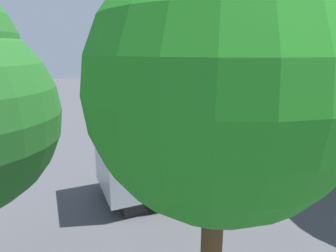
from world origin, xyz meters
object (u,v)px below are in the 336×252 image
(spectator_far_left, at_px, (237,130))
(spectator_right, at_px, (177,138))
(tour_bus, at_px, (230,141))
(parked_motorcycle_silver, at_px, (263,142))
(spectator_left, at_px, (217,133))
(spectator_centre, at_px, (198,135))
(spectator_far_right, at_px, (155,140))
(tree_left, at_px, (220,70))
(stunt_motorcycle, at_px, (122,120))

(spectator_far_left, distance_m, spectator_right, 3.43)
(tour_bus, bearing_deg, parked_motorcycle_silver, -146.07)
(spectator_left, relative_size, spectator_right, 0.95)
(spectator_centre, distance_m, spectator_right, 1.33)
(spectator_far_right, height_order, parked_motorcycle_silver, spectator_far_right)
(parked_motorcycle_silver, bearing_deg, spectator_far_left, -29.36)
(tour_bus, bearing_deg, spectator_right, -66.08)
(spectator_far_right, xyz_separation_m, tree_left, (1.88, 9.14, 3.95))
(spectator_far_right, bearing_deg, spectator_centre, -177.45)
(spectator_left, relative_size, spectator_far_right, 1.01)
(spectator_far_right, bearing_deg, tour_bus, 127.00)
(tree_left, bearing_deg, spectator_centre, -114.36)
(spectator_far_left, height_order, spectator_right, spectator_far_left)
(spectator_far_left, relative_size, spectator_far_right, 1.06)
(spectator_far_right, relative_size, tree_left, 0.24)
(spectator_right, relative_size, spectator_far_right, 1.06)
(spectator_far_left, distance_m, spectator_left, 1.08)
(spectator_right, height_order, parked_motorcycle_silver, spectator_right)
(tour_bus, height_order, spectator_right, tour_bus)
(tour_bus, height_order, spectator_far_left, tour_bus)
(spectator_left, distance_m, spectator_far_right, 3.39)
(spectator_right, relative_size, parked_motorcycle_silver, 0.86)
(spectator_right, distance_m, parked_motorcycle_silver, 4.66)
(parked_motorcycle_silver, bearing_deg, spectator_centre, -13.33)
(parked_motorcycle_silver, distance_m, tree_left, 12.15)
(tree_left, bearing_deg, spectator_left, -119.62)
(spectator_left, bearing_deg, spectator_centre, 1.51)
(spectator_far_left, bearing_deg, parked_motorcycle_silver, 150.64)
(spectator_left, distance_m, spectator_centre, 1.08)
(tour_bus, relative_size, stunt_motorcycle, 5.44)
(stunt_motorcycle, height_order, tree_left, tree_left)
(stunt_motorcycle, bearing_deg, tree_left, 85.33)
(tree_left, bearing_deg, tour_bus, -123.71)
(tree_left, bearing_deg, spectator_right, -108.08)
(tour_bus, distance_m, spectator_left, 3.37)
(spectator_left, height_order, spectator_centre, spectator_centre)
(spectator_far_right, distance_m, parked_motorcycle_silver, 5.69)
(spectator_right, height_order, tree_left, tree_left)
(spectator_far_left, height_order, stunt_motorcycle, stunt_motorcycle)
(spectator_far_left, height_order, tree_left, tree_left)
(spectator_left, distance_m, tree_left, 11.37)
(tour_bus, distance_m, tree_left, 8.11)
(spectator_far_right, bearing_deg, spectator_far_left, 179.70)
(tour_bus, height_order, parked_motorcycle_silver, tour_bus)
(spectator_centre, bearing_deg, parked_motorcycle_silver, 166.67)
(spectator_left, height_order, spectator_right, spectator_right)
(tour_bus, distance_m, stunt_motorcycle, 7.86)
(spectator_centre, bearing_deg, tree_left, 65.64)
(spectator_far_left, xyz_separation_m, tree_left, (6.33, 9.11, 3.88))
(spectator_far_left, xyz_separation_m, spectator_right, (3.43, 0.22, -0.01))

